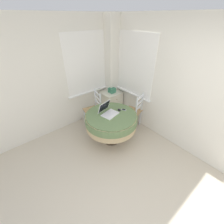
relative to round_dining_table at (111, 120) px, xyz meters
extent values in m
cube|color=white|center=(-1.02, 1.23, 0.69)|extent=(4.13, 0.06, 2.55)
cube|color=white|center=(0.21, 1.19, 0.91)|extent=(1.10, 0.01, 1.42)
cube|color=white|center=(0.21, 1.16, 0.18)|extent=(1.18, 0.07, 0.02)
cube|color=white|center=(1.07, -1.10, 0.69)|extent=(0.06, 4.60, 2.55)
cube|color=white|center=(1.04, 0.37, 0.91)|extent=(0.01, 1.10, 1.42)
cube|color=white|center=(1.01, 0.37, 0.18)|extent=(0.07, 1.18, 0.02)
cube|color=white|center=(0.90, 1.06, 0.69)|extent=(0.28, 0.28, 2.55)
cylinder|color=#4C3D2D|center=(0.00, 0.00, -0.57)|extent=(0.36, 0.36, 0.03)
cylinder|color=#4C3D2D|center=(0.00, 0.00, -0.22)|extent=(0.11, 0.11, 0.68)
cylinder|color=tan|center=(0.00, 0.00, -0.02)|extent=(1.09, 1.09, 0.29)
cylinder|color=#607A4C|center=(0.00, 0.00, 0.05)|extent=(1.11, 1.11, 0.15)
cylinder|color=#607A4C|center=(0.00, 0.00, 0.13)|extent=(1.06, 1.06, 0.02)
cube|color=white|center=(-0.01, 0.02, 0.15)|extent=(0.38, 0.31, 0.02)
cube|color=silver|center=(-0.01, 0.04, 0.16)|extent=(0.32, 0.21, 0.00)
cube|color=white|center=(-0.04, 0.18, 0.28)|extent=(0.35, 0.15, 0.24)
cube|color=black|center=(-0.04, 0.17, 0.28)|extent=(0.31, 0.13, 0.21)
ellipsoid|color=black|center=(0.24, 0.01, 0.16)|extent=(0.05, 0.08, 0.04)
cube|color=#B2B7BC|center=(0.34, -0.03, 0.15)|extent=(0.09, 0.12, 0.01)
cube|color=black|center=(0.34, -0.03, 0.15)|extent=(0.07, 0.09, 0.00)
cube|color=tan|center=(0.02, 0.78, -0.14)|extent=(0.46, 0.46, 0.02)
cube|color=silver|center=(-0.10, 0.98, -0.37)|extent=(0.04, 0.04, 0.44)
cube|color=silver|center=(-0.18, 0.66, -0.37)|extent=(0.04, 0.04, 0.44)
cube|color=silver|center=(0.22, 0.91, -0.37)|extent=(0.04, 0.04, 0.44)
cube|color=silver|center=(0.15, 0.58, -0.37)|extent=(0.04, 0.04, 0.44)
cube|color=silver|center=(0.22, 0.91, 0.12)|extent=(0.04, 0.04, 0.49)
cube|color=silver|center=(0.15, 0.58, 0.12)|extent=(0.04, 0.04, 0.49)
cube|color=silver|center=(0.19, 0.74, 0.30)|extent=(0.09, 0.33, 0.04)
cube|color=silver|center=(0.19, 0.74, 0.18)|extent=(0.09, 0.33, 0.04)
cube|color=silver|center=(0.19, 0.74, 0.05)|extent=(0.09, 0.33, 0.04)
cube|color=tan|center=(0.78, 0.09, -0.14)|extent=(0.48, 0.48, 0.02)
cube|color=silver|center=(0.89, 0.30, -0.37)|extent=(0.04, 0.04, 0.44)
cube|color=silver|center=(0.57, 0.20, -0.37)|extent=(0.04, 0.04, 0.44)
cube|color=silver|center=(0.98, -0.02, -0.37)|extent=(0.04, 0.04, 0.44)
cube|color=silver|center=(0.66, -0.12, -0.37)|extent=(0.04, 0.04, 0.44)
cube|color=silver|center=(0.98, -0.02, 0.12)|extent=(0.04, 0.04, 0.49)
cube|color=silver|center=(0.66, -0.12, 0.12)|extent=(0.04, 0.04, 0.49)
cube|color=silver|center=(0.82, -0.07, 0.30)|extent=(0.32, 0.12, 0.04)
cube|color=silver|center=(0.82, -0.07, 0.18)|extent=(0.32, 0.12, 0.04)
cube|color=silver|center=(0.82, -0.07, 0.05)|extent=(0.32, 0.12, 0.04)
cube|color=silver|center=(0.76, 0.92, -0.25)|extent=(0.49, 0.48, 0.66)
cube|color=silver|center=(0.76, 0.92, 0.09)|extent=(0.51, 0.50, 0.02)
cube|color=white|center=(0.76, 0.68, -0.03)|extent=(0.43, 0.01, 0.19)
sphere|color=olive|center=(0.76, 0.67, -0.03)|extent=(0.02, 0.02, 0.02)
cube|color=white|center=(0.76, 0.68, -0.25)|extent=(0.43, 0.01, 0.19)
sphere|color=olive|center=(0.76, 0.67, -0.25)|extent=(0.02, 0.02, 0.02)
cube|color=white|center=(0.76, 0.68, -0.47)|extent=(0.43, 0.01, 0.19)
sphere|color=olive|center=(0.76, 0.67, -0.47)|extent=(0.02, 0.02, 0.02)
cube|color=#387A5B|center=(0.77, 0.89, 0.16)|extent=(0.17, 0.16, 0.13)
camera|label=1|loc=(-1.66, -2.00, 1.90)|focal=24.00mm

